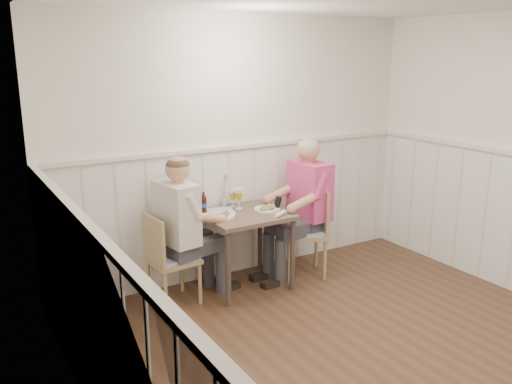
% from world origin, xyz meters
% --- Properties ---
extents(ground_plane, '(4.50, 4.50, 0.00)m').
position_xyz_m(ground_plane, '(0.00, 0.00, 0.00)').
color(ground_plane, '#4A2F1E').
extents(room_shell, '(4.04, 4.54, 2.60)m').
position_xyz_m(room_shell, '(0.00, 0.00, 1.52)').
color(room_shell, white).
rests_on(room_shell, ground).
extents(wainscot, '(4.00, 4.49, 1.34)m').
position_xyz_m(wainscot, '(0.00, 0.69, 0.69)').
color(wainscot, white).
rests_on(wainscot, ground).
extents(dining_table, '(0.80, 0.70, 0.75)m').
position_xyz_m(dining_table, '(-0.18, 1.84, 0.64)').
color(dining_table, '#4E3B31').
rests_on(dining_table, ground).
extents(chair_right, '(0.56, 0.56, 0.91)m').
position_xyz_m(chair_right, '(0.54, 1.78, 0.49)').
color(chair_right, '#9A8366').
rests_on(chair_right, ground).
extents(chair_left, '(0.44, 0.44, 0.85)m').
position_xyz_m(chair_left, '(-0.97, 1.86, 0.46)').
color(chair_left, '#9A8366').
rests_on(chair_left, ground).
extents(man_in_pink, '(0.67, 0.47, 1.44)m').
position_xyz_m(man_in_pink, '(0.52, 1.82, 0.60)').
color(man_in_pink, '#3F3F47').
rests_on(man_in_pink, ground).
extents(diner_cream, '(0.69, 0.49, 1.38)m').
position_xyz_m(diner_cream, '(-0.83, 1.86, 0.58)').
color(diner_cream, '#3F3F47').
rests_on(diner_cream, ground).
extents(plate_man, '(0.26, 0.26, 0.06)m').
position_xyz_m(plate_man, '(0.05, 1.81, 0.77)').
color(plate_man, white).
rests_on(plate_man, dining_table).
extents(plate_diner, '(0.26, 0.26, 0.07)m').
position_xyz_m(plate_diner, '(-0.45, 1.83, 0.77)').
color(plate_diner, white).
rests_on(plate_diner, dining_table).
extents(beer_glass_a, '(0.07, 0.07, 0.17)m').
position_xyz_m(beer_glass_a, '(-0.18, 2.08, 0.87)').
color(beer_glass_a, silver).
rests_on(beer_glass_a, dining_table).
extents(beer_glass_b, '(0.08, 0.08, 0.20)m').
position_xyz_m(beer_glass_b, '(-0.16, 1.99, 0.89)').
color(beer_glass_b, silver).
rests_on(beer_glass_b, dining_table).
extents(beer_bottle, '(0.06, 0.06, 0.21)m').
position_xyz_m(beer_bottle, '(-0.51, 2.04, 0.84)').
color(beer_bottle, black).
rests_on(beer_bottle, dining_table).
extents(rolled_napkin, '(0.18, 0.12, 0.04)m').
position_xyz_m(rolled_napkin, '(0.05, 1.59, 0.77)').
color(rolled_napkin, white).
rests_on(rolled_napkin, dining_table).
extents(grass_vase, '(0.04, 0.04, 0.35)m').
position_xyz_m(grass_vase, '(-0.24, 2.15, 0.91)').
color(grass_vase, silver).
rests_on(grass_vase, dining_table).
extents(gingham_mat, '(0.40, 0.35, 0.01)m').
position_xyz_m(gingham_mat, '(-0.40, 2.01, 0.75)').
color(gingham_mat, '#617ABC').
rests_on(gingham_mat, dining_table).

